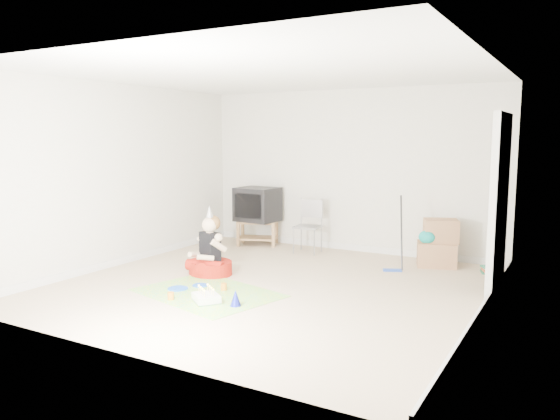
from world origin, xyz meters
The scene contains 16 objects.
ground centered at (0.00, 0.00, 0.00)m, with size 5.00×5.00×0.00m, color #C4AB8D.
doorway_recess centered at (2.48, 1.20, 1.02)m, with size 0.02×0.90×2.05m, color black.
tv_stand centered at (-1.51, 2.12, 0.25)m, with size 0.77×0.63×0.41m.
crt_tv centered at (-1.51, 2.12, 0.70)m, with size 0.67×0.55×0.57m, color black.
folding_chair centered at (-0.48, 1.97, 0.42)m, with size 0.43×0.41×0.87m.
cardboard_boxes centered at (1.56, 2.06, 0.33)m, with size 0.64×0.57×0.68m.
floor_mop centered at (1.09, 1.46, 0.26)m, with size 0.27×0.33×1.03m.
book_pile centered at (2.27, 2.01, 0.05)m, with size 0.23×0.26×0.10m.
seated_woman centered at (-1.01, 0.09, 0.20)m, with size 0.84×0.84×0.94m.
party_mat centered at (-0.49, -0.66, 0.00)m, with size 1.62×1.18×0.01m, color #FF357E.
birthday_cake centered at (-0.29, -0.96, 0.04)m, with size 0.41×0.40×0.15m.
blue_plate_near centered at (-0.75, -0.46, 0.01)m, with size 0.20×0.20×0.01m, color blue.
blue_plate_far centered at (-0.90, -0.72, 0.01)m, with size 0.24×0.24×0.01m, color blue.
orange_cup_near centered at (-0.38, -0.48, 0.05)m, with size 0.07×0.07×0.08m, color orange.
orange_cup_far centered at (-0.69, -1.09, 0.05)m, with size 0.07×0.07×0.09m, color orange.
blue_party_hat centered at (0.09, -0.92, 0.09)m, with size 0.12×0.12×0.18m, color #1A22B7.
Camera 1 is at (3.35, -5.72, 1.85)m, focal length 35.00 mm.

